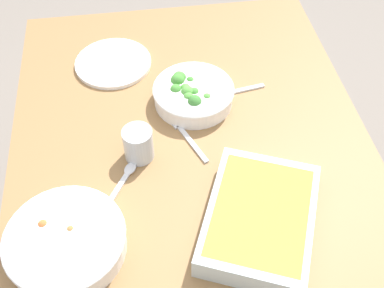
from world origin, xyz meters
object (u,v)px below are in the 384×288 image
stew_bowl (66,241)px  baking_dish (260,218)px  side_plate (113,63)px  spoon_by_stew (85,235)px  fork_on_table (185,135)px  spoon_spare (122,182)px  spoon_by_broccoli (226,93)px  drink_cup (138,145)px  broccoli_bowl (193,93)px

stew_bowl → baking_dish: same height
baking_dish → side_plate: (-0.59, -0.29, -0.03)m
spoon_by_stew → fork_on_table: 0.36m
stew_bowl → spoon_spare: (-0.15, 0.12, -0.03)m
spoon_by_broccoli → fork_on_table: spoon_by_broccoli is taller
baking_dish → spoon_by_broccoli: (-0.42, 0.01, -0.03)m
stew_bowl → spoon_spare: bearing=142.3°
stew_bowl → spoon_by_stew: bearing=126.1°
spoon_by_broccoli → fork_on_table: size_ratio=1.03×
spoon_by_stew → fork_on_table: bearing=135.4°
drink_cup → fork_on_table: 0.13m
side_plate → stew_bowl: bearing=-11.1°
drink_cup → spoon_by_broccoli: 0.31m
stew_bowl → spoon_spare: size_ratio=1.57×
broccoli_bowl → spoon_spare: size_ratio=1.36×
baking_dish → side_plate: bearing=-153.7°
spoon_by_stew → fork_on_table: (-0.25, 0.25, -0.00)m
baking_dish → side_plate: size_ratio=1.65×
baking_dish → drink_cup: bearing=-134.5°
spoon_by_stew → spoon_spare: (-0.13, 0.08, 0.00)m
broccoli_bowl → spoon_by_stew: bearing=-37.5°
stew_bowl → side_plate: 0.60m
stew_bowl → side_plate: bearing=168.9°
stew_bowl → spoon_by_stew: 0.05m
broccoli_bowl → side_plate: bearing=-132.0°
baking_dish → fork_on_table: baking_dish is taller
drink_cup → spoon_by_stew: (0.21, -0.13, -0.03)m
spoon_by_broccoli → side_plate: bearing=-119.8°
baking_dish → spoon_by_stew: 0.37m
side_plate → spoon_spare: size_ratio=1.38×
stew_bowl → spoon_by_broccoli: (-0.41, 0.41, -0.03)m
spoon_spare → fork_on_table: (-0.13, 0.17, -0.00)m
spoon_by_stew → fork_on_table: size_ratio=0.89×
broccoli_bowl → baking_dish: 0.41m
broccoli_bowl → fork_on_table: 0.13m
spoon_by_stew → spoon_by_broccoli: 0.54m
broccoli_bowl → fork_on_table: (0.12, -0.04, -0.03)m
broccoli_bowl → drink_cup: (0.17, -0.16, 0.01)m
side_plate → fork_on_table: side_plate is taller
side_plate → spoon_spare: 0.43m
side_plate → spoon_by_stew: bearing=-8.1°
fork_on_table → side_plate: bearing=-150.8°
fork_on_table → spoon_spare: bearing=-52.9°
spoon_by_stew → spoon_spare: 0.15m
side_plate → spoon_spare: side_plate is taller
side_plate → spoon_by_broccoli: bearing=60.2°
spoon_by_broccoli → fork_on_table: (0.13, -0.13, -0.00)m
baking_dish → broccoli_bowl: bearing=-168.1°
drink_cup → side_plate: bearing=-171.8°
drink_cup → fork_on_table: bearing=111.7°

